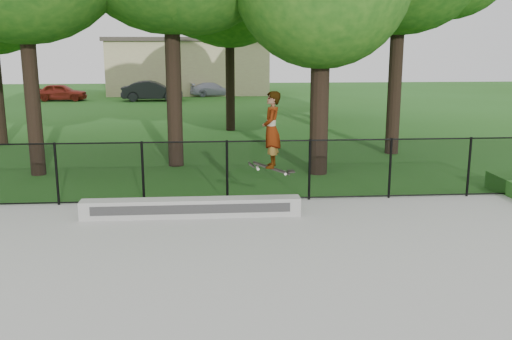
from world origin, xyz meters
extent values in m
plane|color=#245818|center=(0.00, 0.00, 0.00)|extent=(100.00, 100.00, 0.00)
cube|color=#A2A39E|center=(0.00, 0.00, 0.03)|extent=(14.00, 12.00, 0.06)
cube|color=#9E9E9A|center=(-0.83, 4.70, 0.26)|extent=(4.81, 0.40, 0.41)
imported|color=#9F2A1D|center=(-10.57, 32.56, 0.58)|extent=(3.46, 1.50, 1.17)
imported|color=black|center=(-4.35, 32.04, 0.67)|extent=(3.71, 1.46, 1.34)
imported|color=#AEAFC6|center=(-0.18, 35.42, 0.52)|extent=(3.57, 2.33, 1.04)
cube|color=black|center=(0.94, 4.68, 1.13)|extent=(0.81, 0.23, 0.30)
imported|color=#AAD2E0|center=(0.94, 4.68, 1.98)|extent=(0.48, 0.66, 1.66)
cylinder|color=black|center=(-4.00, 5.90, 0.81)|extent=(0.06, 0.06, 1.50)
cylinder|color=black|center=(-2.00, 5.90, 0.81)|extent=(0.06, 0.06, 1.50)
cylinder|color=black|center=(0.00, 5.90, 0.81)|extent=(0.06, 0.06, 1.50)
cylinder|color=black|center=(2.00, 5.90, 0.81)|extent=(0.06, 0.06, 1.50)
cylinder|color=black|center=(4.00, 5.90, 0.81)|extent=(0.06, 0.06, 1.50)
cylinder|color=black|center=(6.00, 5.90, 0.81)|extent=(0.06, 0.06, 1.50)
cylinder|color=black|center=(0.00, 5.90, 1.53)|extent=(16.00, 0.04, 0.04)
cylinder|color=black|center=(0.00, 5.90, 0.11)|extent=(16.00, 0.04, 0.04)
cube|color=black|center=(0.00, 5.90, 0.81)|extent=(16.00, 0.01, 1.50)
cylinder|color=black|center=(-5.50, 9.50, 2.57)|extent=(0.44, 0.44, 5.15)
cylinder|color=black|center=(-1.50, 10.50, 2.77)|extent=(0.44, 0.44, 5.55)
cylinder|color=black|center=(2.80, 9.00, 2.11)|extent=(0.44, 0.44, 4.21)
cylinder|color=black|center=(6.00, 12.00, 2.79)|extent=(0.44, 0.44, 5.57)
cylinder|color=black|center=(0.50, 18.00, 2.48)|extent=(0.44, 0.44, 4.95)
cylinder|color=black|center=(5.00, 22.00, 2.23)|extent=(0.44, 0.44, 4.46)
sphere|color=#1A4B14|center=(5.00, 22.00, 5.93)|extent=(5.35, 5.35, 5.35)
cube|color=#C8C08D|center=(-2.00, 38.00, 2.00)|extent=(12.00, 6.00, 4.00)
cube|color=#3F3833|center=(-2.00, 38.00, 4.15)|extent=(12.40, 6.40, 0.30)
camera|label=1|loc=(-0.35, -7.45, 3.79)|focal=40.00mm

